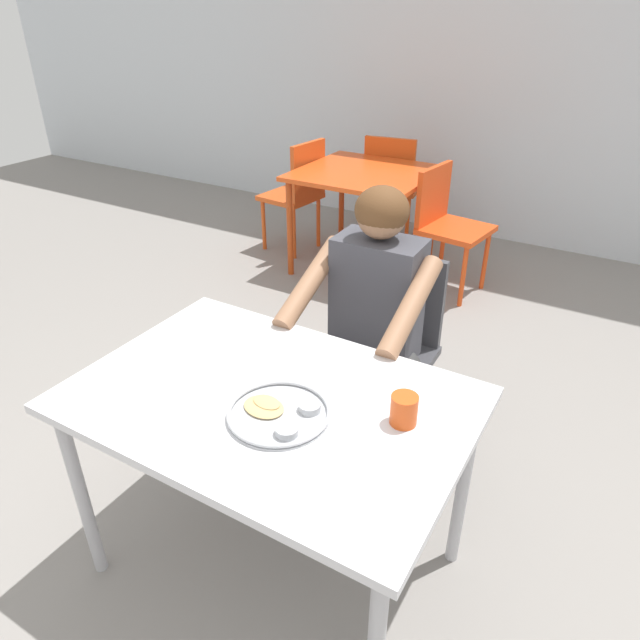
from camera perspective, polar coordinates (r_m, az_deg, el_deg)
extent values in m
cube|color=gray|center=(2.30, -5.45, -23.10)|extent=(12.00, 12.00, 0.05)
cube|color=silver|center=(4.88, 22.60, 26.40)|extent=(12.00, 0.12, 3.40)
cube|color=silver|center=(1.75, -5.09, -7.95)|extent=(1.20, 0.81, 0.03)
cylinder|color=#B2B2B7|center=(2.13, -22.68, -15.82)|extent=(0.04, 0.04, 0.73)
cylinder|color=#B2B2B7|center=(2.46, -10.43, -6.76)|extent=(0.04, 0.04, 0.73)
cylinder|color=#B2B2B7|center=(2.07, 14.07, -15.70)|extent=(0.04, 0.04, 0.73)
cylinder|color=#B7BABF|center=(1.66, -4.12, -9.43)|extent=(0.30, 0.30, 0.01)
torus|color=#B7BABF|center=(1.66, -4.13, -9.13)|extent=(0.30, 0.30, 0.01)
cylinder|color=#B2B5BA|center=(1.59, -3.32, -10.98)|extent=(0.06, 0.06, 0.02)
cylinder|color=maroon|center=(1.58, -3.33, -10.86)|extent=(0.05, 0.05, 0.01)
cylinder|color=#B2B5BA|center=(1.66, -1.03, -8.69)|extent=(0.06, 0.06, 0.02)
cylinder|color=#B77F23|center=(1.66, -1.03, -8.57)|extent=(0.05, 0.05, 0.01)
ellipsoid|color=tan|center=(1.68, -5.62, -8.60)|extent=(0.14, 0.12, 0.01)
ellipsoid|color=tan|center=(1.69, -5.34, -8.14)|extent=(0.10, 0.07, 0.01)
cylinder|color=#D84C19|center=(1.63, 8.37, -8.85)|extent=(0.08, 0.08, 0.09)
cylinder|color=#593319|center=(1.61, 8.44, -8.09)|extent=(0.07, 0.07, 0.02)
cube|color=#3F3F44|center=(2.50, 5.85, -3.87)|extent=(0.44, 0.41, 0.04)
cube|color=#3F3F44|center=(2.54, 7.82, 2.37)|extent=(0.41, 0.05, 0.41)
cylinder|color=#3F3F44|center=(2.46, 7.83, -11.15)|extent=(0.03, 0.03, 0.41)
cylinder|color=#3F3F44|center=(2.57, 0.48, -8.76)|extent=(0.03, 0.03, 0.41)
cylinder|color=#3F3F44|center=(2.71, 10.45, -7.15)|extent=(0.03, 0.03, 0.41)
cylinder|color=#3F3F44|center=(2.81, 3.67, -5.15)|extent=(0.03, 0.03, 0.41)
cylinder|color=#383838|center=(2.26, 4.34, -14.82)|extent=(0.10, 0.10, 0.45)
cylinder|color=#383838|center=(2.23, 6.81, -6.73)|extent=(0.13, 0.40, 0.12)
cylinder|color=#383838|center=(2.36, -2.40, -12.37)|extent=(0.10, 0.10, 0.45)
cylinder|color=#383838|center=(2.33, 0.01, -4.66)|extent=(0.13, 0.40, 0.12)
cube|color=#3F3F47|center=(2.30, 5.71, 2.08)|extent=(0.34, 0.21, 0.51)
cylinder|color=#996B4C|center=(2.04, 9.04, 1.29)|extent=(0.09, 0.46, 0.25)
cylinder|color=#996B4C|center=(2.19, -0.99, 3.77)|extent=(0.09, 0.46, 0.25)
sphere|color=#996B4C|center=(2.16, 6.18, 10.48)|extent=(0.19, 0.19, 0.19)
ellipsoid|color=brown|center=(2.16, 6.20, 10.84)|extent=(0.21, 0.20, 0.18)
cube|color=#E04C19|center=(4.17, 4.55, 14.39)|extent=(0.91, 0.89, 0.03)
cylinder|color=#B33D14|center=(4.15, -3.02, 9.04)|extent=(0.04, 0.04, 0.70)
cylinder|color=#B33D14|center=(3.80, 7.07, 6.87)|extent=(0.04, 0.04, 0.70)
cylinder|color=#B33D14|center=(4.78, 2.15, 11.84)|extent=(0.04, 0.04, 0.70)
cylinder|color=#B33D14|center=(4.47, 11.21, 10.07)|extent=(0.04, 0.04, 0.70)
cube|color=#D34E1B|center=(4.61, -2.96, 12.19)|extent=(0.43, 0.44, 0.04)
cube|color=#D34E1B|center=(4.44, -1.18, 14.61)|extent=(0.08, 0.38, 0.42)
cylinder|color=#D34E1B|center=(4.67, -5.64, 9.41)|extent=(0.03, 0.03, 0.41)
cylinder|color=#D34E1B|center=(4.89, -3.14, 10.45)|extent=(0.03, 0.03, 0.41)
cylinder|color=#D34E1B|center=(4.48, -2.62, 8.62)|extent=(0.03, 0.03, 0.41)
cylinder|color=#D34E1B|center=(4.71, -0.17, 9.72)|extent=(0.03, 0.03, 0.41)
cube|color=#DE4517|center=(3.96, 13.41, 8.73)|extent=(0.47, 0.47, 0.04)
cube|color=#DE4517|center=(3.98, 11.25, 12.19)|extent=(0.09, 0.40, 0.38)
cylinder|color=#DE4517|center=(4.14, 16.15, 5.76)|extent=(0.03, 0.03, 0.43)
cylinder|color=#DE4517|center=(3.85, 14.08, 4.23)|extent=(0.03, 0.03, 0.43)
cylinder|color=#DE4517|center=(4.26, 12.08, 6.97)|extent=(0.03, 0.03, 0.43)
cylinder|color=#DE4517|center=(3.98, 9.78, 5.56)|extent=(0.03, 0.03, 0.43)
cube|color=#D54E18|center=(4.85, 7.45, 13.05)|extent=(0.47, 0.47, 0.04)
cube|color=#D54E18|center=(4.61, 6.92, 15.10)|extent=(0.40, 0.09, 0.41)
cylinder|color=#D54E18|center=(5.12, 5.95, 11.31)|extent=(0.03, 0.03, 0.43)
cylinder|color=#D54E18|center=(5.03, 9.74, 10.72)|extent=(0.03, 0.03, 0.43)
cylinder|color=#D54E18|center=(4.82, 4.69, 10.18)|extent=(0.03, 0.03, 0.43)
cylinder|color=#D54E18|center=(4.72, 8.70, 9.56)|extent=(0.03, 0.03, 0.43)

